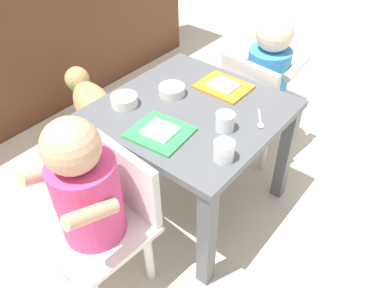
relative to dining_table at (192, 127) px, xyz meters
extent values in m
plane|color=beige|center=(0.00, 0.00, -0.37)|extent=(7.00, 7.00, 0.00)
cube|color=#56331E|center=(0.00, 1.10, 0.14)|extent=(2.06, 0.33, 1.03)
cube|color=#515459|center=(0.00, 0.00, 0.07)|extent=(0.55, 0.57, 0.03)
cube|color=#515459|center=(-0.25, -0.25, -0.16)|extent=(0.04, 0.04, 0.43)
cube|color=#515459|center=(0.25, -0.25, -0.16)|extent=(0.04, 0.04, 0.43)
cube|color=#515459|center=(-0.25, 0.25, -0.16)|extent=(0.04, 0.04, 0.43)
cube|color=#515459|center=(0.25, 0.25, -0.16)|extent=(0.04, 0.04, 0.43)
cube|color=silver|center=(-0.45, 0.00, -0.11)|extent=(0.30, 0.30, 0.02)
cube|color=silver|center=(-0.32, -0.01, 0.00)|extent=(0.05, 0.27, 0.22)
cylinder|color=#D83F7F|center=(-0.45, 0.00, 0.02)|extent=(0.18, 0.18, 0.26)
sphere|color=tan|center=(-0.46, 0.00, 0.22)|extent=(0.15, 0.15, 0.15)
cylinder|color=silver|center=(-0.54, 0.11, -0.25)|extent=(0.03, 0.03, 0.25)
cylinder|color=silver|center=(-0.34, 0.09, -0.25)|extent=(0.03, 0.03, 0.25)
cylinder|color=silver|center=(-0.36, -0.11, -0.25)|extent=(0.03, 0.03, 0.25)
cylinder|color=tan|center=(-0.49, 0.10, 0.09)|extent=(0.15, 0.05, 0.09)
cylinder|color=tan|center=(-0.50, -0.10, 0.09)|extent=(0.15, 0.05, 0.09)
cube|color=silver|center=(0.45, -0.04, -0.11)|extent=(0.31, 0.31, 0.02)
cube|color=silver|center=(0.32, -0.02, 0.00)|extent=(0.05, 0.27, 0.22)
cylinder|color=#388CD8|center=(0.45, -0.04, 0.01)|extent=(0.17, 0.17, 0.23)
sphere|color=beige|center=(0.46, -0.04, 0.19)|extent=(0.15, 0.15, 0.15)
cylinder|color=silver|center=(0.54, -0.15, -0.25)|extent=(0.03, 0.03, 0.25)
cylinder|color=silver|center=(0.56, 0.05, -0.25)|extent=(0.03, 0.03, 0.25)
cylinder|color=silver|center=(0.34, -0.13, -0.25)|extent=(0.03, 0.03, 0.25)
cylinder|color=silver|center=(0.36, 0.07, -0.25)|extent=(0.03, 0.03, 0.25)
cylinder|color=beige|center=(0.49, -0.14, 0.07)|extent=(0.15, 0.06, 0.09)
cylinder|color=beige|center=(0.51, 0.05, 0.07)|extent=(0.15, 0.06, 0.09)
ellipsoid|color=tan|center=(0.01, 0.57, -0.17)|extent=(0.26, 0.38, 0.19)
sphere|color=tan|center=(0.07, 0.75, -0.12)|extent=(0.11, 0.11, 0.11)
sphere|color=black|center=(0.09, 0.79, -0.13)|extent=(0.05, 0.05, 0.05)
torus|color=green|center=(0.06, 0.72, -0.14)|extent=(0.10, 0.06, 0.10)
sphere|color=tan|center=(-0.04, 0.41, -0.13)|extent=(0.05, 0.05, 0.05)
cylinder|color=tan|center=(0.09, 0.64, -0.31)|extent=(0.04, 0.04, 0.12)
cylinder|color=tan|center=(0.00, 0.67, -0.31)|extent=(0.04, 0.04, 0.12)
cylinder|color=tan|center=(0.03, 0.46, -0.31)|extent=(0.04, 0.04, 0.12)
cylinder|color=tan|center=(-0.06, 0.49, -0.31)|extent=(0.04, 0.04, 0.12)
cube|color=green|center=(-0.17, -0.01, 0.08)|extent=(0.17, 0.19, 0.01)
cube|color=white|center=(-0.17, -0.01, 0.09)|extent=(0.09, 0.10, 0.01)
cube|color=orange|center=(0.17, -0.01, 0.08)|extent=(0.14, 0.18, 0.01)
cube|color=white|center=(0.17, -0.01, 0.09)|extent=(0.08, 0.10, 0.01)
cylinder|color=white|center=(-0.14, -0.22, 0.11)|extent=(0.06, 0.06, 0.06)
cylinder|color=silver|center=(-0.14, -0.22, 0.10)|extent=(0.05, 0.05, 0.03)
cylinder|color=white|center=(-0.03, -0.15, 0.11)|extent=(0.06, 0.06, 0.06)
cylinder|color=silver|center=(-0.03, -0.15, 0.09)|extent=(0.05, 0.05, 0.02)
cylinder|color=silver|center=(0.02, 0.11, 0.09)|extent=(0.09, 0.09, 0.03)
cylinder|color=gold|center=(0.02, 0.11, 0.11)|extent=(0.07, 0.07, 0.01)
cylinder|color=white|center=(-0.13, 0.19, 0.10)|extent=(0.09, 0.09, 0.03)
cylinder|color=gold|center=(-0.13, 0.19, 0.11)|extent=(0.07, 0.07, 0.01)
cylinder|color=silver|center=(0.09, -0.20, 0.08)|extent=(0.07, 0.05, 0.01)
ellipsoid|color=silver|center=(0.05, -0.23, 0.08)|extent=(0.03, 0.03, 0.01)
camera|label=1|loc=(-0.81, -0.64, 0.80)|focal=35.50mm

